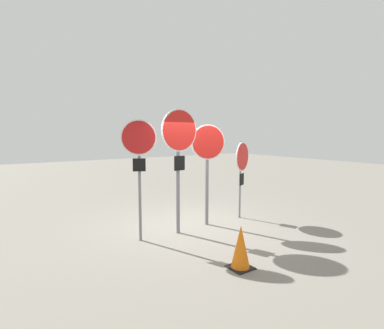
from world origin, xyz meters
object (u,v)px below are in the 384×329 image
stop_sign_2 (208,155)px  traffic_cone_0 (241,247)px  stop_sign_0 (139,151)px  stop_sign_1 (179,146)px  stop_sign_3 (242,162)px

stop_sign_2 → traffic_cone_0: (-0.99, -2.22, -1.37)m
stop_sign_0 → stop_sign_2: 1.85m
stop_sign_0 → stop_sign_1: (0.94, -0.04, 0.09)m
stop_sign_2 → traffic_cone_0: stop_sign_2 is taller
stop_sign_1 → stop_sign_2: stop_sign_1 is taller
stop_sign_1 → stop_sign_2: bearing=5.1°
stop_sign_1 → stop_sign_3: stop_sign_1 is taller
stop_sign_0 → stop_sign_1: stop_sign_1 is taller
stop_sign_1 → stop_sign_3: size_ratio=1.36×
stop_sign_2 → stop_sign_3: size_ratio=1.20×
stop_sign_0 → traffic_cone_0: size_ratio=3.44×
stop_sign_0 → stop_sign_3: bearing=28.2°
stop_sign_0 → stop_sign_2: (1.84, 0.10, -0.16)m
stop_sign_0 → stop_sign_1: 0.94m
stop_sign_1 → traffic_cone_0: bearing=-96.4°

